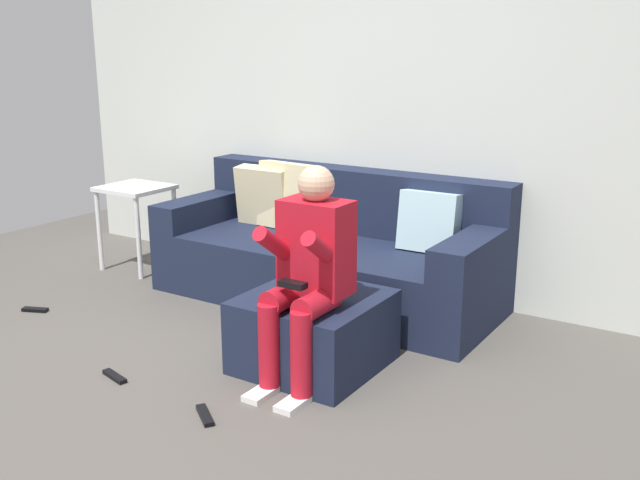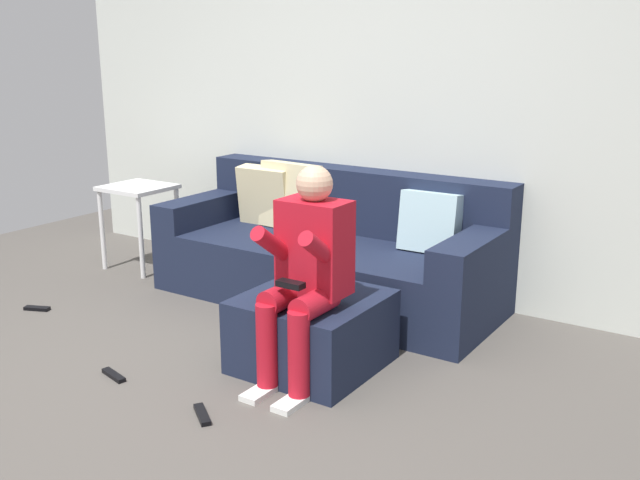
% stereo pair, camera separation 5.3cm
% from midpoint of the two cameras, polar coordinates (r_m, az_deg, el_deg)
% --- Properties ---
extents(ground_plane, '(6.98, 6.98, 0.00)m').
position_cam_midpoint_polar(ground_plane, '(3.73, -12.32, -11.91)').
color(ground_plane, '#544F49').
extents(wall_back, '(5.37, 0.10, 2.45)m').
position_cam_midpoint_polar(wall_back, '(5.07, 4.56, 9.96)').
color(wall_back, silver).
rests_on(wall_back, ground_plane).
extents(couch_sectional, '(2.30, 0.92, 0.88)m').
position_cam_midpoint_polar(couch_sectional, '(4.90, 1.14, -0.91)').
color(couch_sectional, '#192138').
rests_on(couch_sectional, ground_plane).
extents(ottoman, '(0.68, 0.70, 0.39)m').
position_cam_midpoint_polar(ottoman, '(3.90, -0.21, -7.15)').
color(ottoman, '#192138').
rests_on(ottoman, ground_plane).
extents(person_seated, '(0.35, 0.56, 1.11)m').
position_cam_midpoint_polar(person_seated, '(3.59, -0.69, -2.08)').
color(person_seated, red).
rests_on(person_seated, ground_plane).
extents(side_table, '(0.48, 0.44, 0.64)m').
position_cam_midpoint_polar(side_table, '(5.69, -13.76, 2.96)').
color(side_table, white).
rests_on(side_table, ground_plane).
extents(remote_near_ottoman, '(0.18, 0.15, 0.02)m').
position_cam_midpoint_polar(remote_near_ottoman, '(3.51, -8.77, -13.36)').
color(remote_near_ottoman, black).
rests_on(remote_near_ottoman, ground_plane).
extents(remote_by_storage_bin, '(0.19, 0.09, 0.02)m').
position_cam_midpoint_polar(remote_by_storage_bin, '(3.98, -15.48, -10.17)').
color(remote_by_storage_bin, black).
rests_on(remote_by_storage_bin, ground_plane).
extents(remote_under_side_table, '(0.17, 0.11, 0.02)m').
position_cam_midpoint_polar(remote_under_side_table, '(5.09, -21.00, -5.02)').
color(remote_under_side_table, black).
rests_on(remote_under_side_table, ground_plane).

